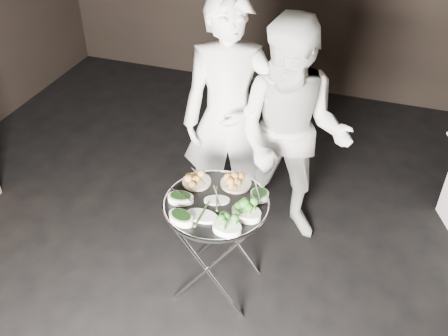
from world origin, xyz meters
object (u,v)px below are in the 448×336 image
(tray_stand, at_px, (217,243))
(waiter_right, at_px, (291,137))
(serving_tray, at_px, (216,204))
(waiter_left, at_px, (229,119))

(tray_stand, xyz_separation_m, waiter_right, (0.31, 0.74, 0.45))
(serving_tray, xyz_separation_m, waiter_right, (0.31, 0.74, 0.11))
(serving_tray, height_order, waiter_right, waiter_right)
(serving_tray, bearing_deg, tray_stand, 0.00)
(serving_tray, relative_size, waiter_left, 0.36)
(waiter_left, distance_m, waiter_right, 0.47)
(tray_stand, distance_m, waiter_right, 0.92)
(tray_stand, relative_size, waiter_left, 0.41)
(serving_tray, xyz_separation_m, waiter_left, (-0.16, 0.74, 0.17))
(tray_stand, xyz_separation_m, waiter_left, (-0.16, 0.74, 0.51))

